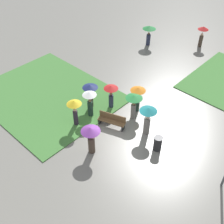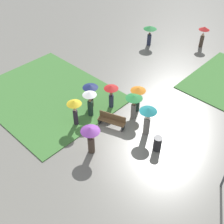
# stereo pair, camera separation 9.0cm
# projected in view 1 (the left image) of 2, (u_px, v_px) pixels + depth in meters

# --- Properties ---
(ground_plane) EXTENTS (90.00, 90.00, 0.00)m
(ground_plane) POSITION_uv_depth(u_px,v_px,m) (114.00, 139.00, 16.95)
(ground_plane) COLOR slate
(lawn_patch_near) EXTENTS (9.61, 7.85, 0.06)m
(lawn_patch_near) POSITION_uv_depth(u_px,v_px,m) (47.00, 95.00, 20.18)
(lawn_patch_near) COLOR #427A38
(lawn_patch_near) RESTS_ON ground_plane
(park_bench) EXTENTS (1.81, 0.98, 0.90)m
(park_bench) POSITION_uv_depth(u_px,v_px,m) (112.00, 120.00, 17.51)
(park_bench) COLOR brown
(park_bench) RESTS_ON ground_plane
(trash_bin) EXTENTS (0.52, 0.52, 0.94)m
(trash_bin) POSITION_uv_depth(u_px,v_px,m) (158.00, 143.00, 16.01)
(trash_bin) COLOR #232326
(trash_bin) RESTS_ON ground_plane
(crowd_person_purple) EXTENTS (1.08, 1.08, 1.87)m
(crowd_person_purple) POSITION_uv_depth(u_px,v_px,m) (91.00, 135.00, 15.34)
(crowd_person_purple) COLOR #47382D
(crowd_person_purple) RESTS_ON ground_plane
(crowd_person_orange) EXTENTS (1.00, 1.00, 1.88)m
(crowd_person_orange) POSITION_uv_depth(u_px,v_px,m) (138.00, 94.00, 18.10)
(crowd_person_orange) COLOR #1E3328
(crowd_person_orange) RESTS_ON ground_plane
(crowd_person_navy) EXTENTS (1.03, 1.03, 1.80)m
(crowd_person_navy) POSITION_uv_depth(u_px,v_px,m) (90.00, 91.00, 18.39)
(crowd_person_navy) COLOR #47382D
(crowd_person_navy) RESTS_ON ground_plane
(crowd_person_yellow) EXTENTS (0.92, 0.92, 1.94)m
(crowd_person_yellow) POSITION_uv_depth(u_px,v_px,m) (75.00, 107.00, 16.98)
(crowd_person_yellow) COLOR #2D2333
(crowd_person_yellow) RESTS_ON ground_plane
(crowd_person_green) EXTENTS (1.08, 1.08, 1.82)m
(crowd_person_green) POSITION_uv_depth(u_px,v_px,m) (134.00, 101.00, 17.53)
(crowd_person_green) COLOR slate
(crowd_person_green) RESTS_ON ground_plane
(crowd_person_red) EXTENTS (0.96, 0.96, 1.77)m
(crowd_person_red) POSITION_uv_depth(u_px,v_px,m) (111.00, 92.00, 18.41)
(crowd_person_red) COLOR #282D47
(crowd_person_red) RESTS_ON ground_plane
(crowd_person_teal) EXTENTS (1.05, 1.05, 1.97)m
(crowd_person_teal) POSITION_uv_depth(u_px,v_px,m) (148.00, 117.00, 16.49)
(crowd_person_teal) COLOR slate
(crowd_person_teal) RESTS_ON ground_plane
(crowd_person_white) EXTENTS (0.90, 0.90, 1.92)m
(crowd_person_white) POSITION_uv_depth(u_px,v_px,m) (90.00, 100.00, 17.74)
(crowd_person_white) COLOR #1E3328
(crowd_person_white) RESTS_ON ground_plane
(lone_walker_far_path) EXTENTS (1.19, 1.19, 1.82)m
(lone_walker_far_path) POSITION_uv_depth(u_px,v_px,m) (149.00, 31.00, 25.25)
(lone_walker_far_path) COLOR #282D47
(lone_walker_far_path) RESTS_ON ground_plane
(lone_walker_near_lawn) EXTENTS (0.94, 0.94, 1.90)m
(lone_walker_near_lawn) POSITION_uv_depth(u_px,v_px,m) (202.00, 33.00, 25.03)
(lone_walker_near_lawn) COLOR #47382D
(lone_walker_near_lawn) RESTS_ON ground_plane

